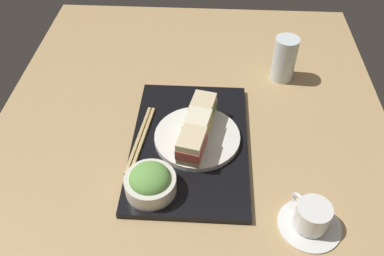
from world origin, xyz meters
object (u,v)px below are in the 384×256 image
at_px(sandwich_near, 203,109).
at_px(sandwich_middle, 197,127).
at_px(sandwich_plate, 197,137).
at_px(drinking_glass, 284,59).
at_px(salad_bowl, 150,182).
at_px(sandwich_far, 192,146).
at_px(coffee_cup, 311,218).
at_px(chopsticks_pair, 141,139).

bearing_deg(sandwich_near, sandwich_middle, -9.30).
height_order(sandwich_plate, sandwich_near, sandwich_near).
bearing_deg(drinking_glass, salad_bowl, -36.61).
relative_size(sandwich_plate, salad_bowl, 1.86).
bearing_deg(drinking_glass, sandwich_plate, -39.69).
bearing_deg(sandwich_plate, salad_bowl, -30.47).
bearing_deg(sandwich_near, sandwich_far, -9.30).
height_order(sandwich_plate, coffee_cup, coffee_cup).
relative_size(sandwich_middle, salad_bowl, 0.77).
bearing_deg(sandwich_plate, sandwich_near, 170.70).
bearing_deg(salad_bowl, sandwich_middle, 149.53).
height_order(coffee_cup, drinking_glass, drinking_glass).
relative_size(chopsticks_pair, drinking_glass, 1.72).
distance_m(sandwich_near, chopsticks_pair, 0.17).
relative_size(sandwich_near, coffee_cup, 0.69).
height_order(salad_bowl, chopsticks_pair, salad_bowl).
bearing_deg(sandwich_far, drinking_glass, 144.68).
distance_m(sandwich_near, coffee_cup, 0.35).
bearing_deg(coffee_cup, sandwich_near, -140.42).
bearing_deg(sandwich_near, coffee_cup, 39.58).
height_order(salad_bowl, drinking_glass, drinking_glass).
bearing_deg(sandwich_middle, sandwich_near, 170.70).
height_order(sandwich_far, coffee_cup, sandwich_far).
distance_m(salad_bowl, drinking_glass, 0.53).
bearing_deg(chopsticks_pair, drinking_glass, 128.17).
xyz_separation_m(sandwich_near, drinking_glass, (-0.21, 0.22, 0.01)).
distance_m(sandwich_plate, salad_bowl, 0.18).
bearing_deg(coffee_cup, salad_bowl, -99.98).
bearing_deg(chopsticks_pair, salad_bowl, 16.92).
distance_m(salad_bowl, chopsticks_pair, 0.15).
bearing_deg(coffee_cup, sandwich_middle, -131.94).
xyz_separation_m(salad_bowl, coffee_cup, (0.06, 0.33, -0.02)).
xyz_separation_m(chopsticks_pair, drinking_glass, (-0.28, 0.36, 0.04)).
height_order(sandwich_far, drinking_glass, drinking_glass).
bearing_deg(sandwich_far, coffee_cup, 58.50).
height_order(sandwich_near, coffee_cup, sandwich_near).
relative_size(sandwich_far, chopsticks_pair, 0.39).
bearing_deg(salad_bowl, sandwich_near, 154.93).
xyz_separation_m(sandwich_near, coffee_cup, (0.27, 0.22, -0.03)).
xyz_separation_m(sandwich_middle, chopsticks_pair, (0.01, -0.13, -0.04)).
bearing_deg(coffee_cup, sandwich_far, -121.50).
xyz_separation_m(salad_bowl, drinking_glass, (-0.43, 0.32, 0.02)).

